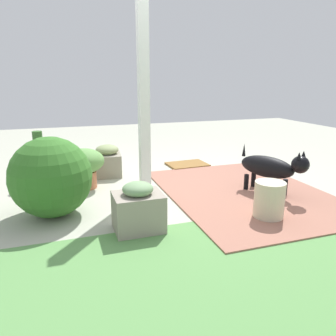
% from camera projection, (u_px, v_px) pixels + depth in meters
% --- Properties ---
extents(ground_plane, '(12.00, 12.00, 0.00)m').
position_uv_depth(ground_plane, '(175.00, 188.00, 4.08)').
color(ground_plane, '#ABAC9A').
extents(brick_path, '(1.80, 2.40, 0.02)m').
position_uv_depth(brick_path, '(245.00, 192.00, 3.90)').
color(brick_path, '#9E6653').
rests_on(brick_path, ground).
extents(porch_pillar, '(0.11, 0.11, 2.27)m').
position_uv_depth(porch_pillar, '(144.00, 96.00, 3.57)').
color(porch_pillar, white).
rests_on(porch_pillar, ground).
extents(stone_planter_nearest, '(0.41, 0.47, 0.44)m').
position_uv_depth(stone_planter_nearest, '(108.00, 161.00, 4.58)').
color(stone_planter_nearest, gray).
rests_on(stone_planter_nearest, ground).
extents(stone_planter_far, '(0.43, 0.34, 0.45)m').
position_uv_depth(stone_planter_far, '(138.00, 209.00, 2.90)').
color(stone_planter_far, gray).
rests_on(stone_planter_far, ground).
extents(round_shrub, '(0.79, 0.79, 0.79)m').
position_uv_depth(round_shrub, '(51.00, 177.00, 3.16)').
color(round_shrub, '#336B25').
rests_on(round_shrub, ground).
extents(terracotta_pot_tall, '(0.22, 0.22, 0.68)m').
position_uv_depth(terracotta_pot_tall, '(40.00, 165.00, 4.20)').
color(terracotta_pot_tall, '#AB533A').
rests_on(terracotta_pot_tall, ground).
extents(terracotta_pot_broad, '(0.50, 0.50, 0.50)m').
position_uv_depth(terracotta_pot_broad, '(84.00, 164.00, 4.01)').
color(terracotta_pot_broad, '#BC6D49').
rests_on(terracotta_pot_broad, ground).
extents(dog, '(0.51, 0.81, 0.57)m').
position_uv_depth(dog, '(271.00, 167.00, 3.77)').
color(dog, black).
rests_on(dog, ground).
extents(ceramic_urn, '(0.29, 0.29, 0.37)m').
position_uv_depth(ceramic_urn, '(269.00, 200.00, 3.15)').
color(ceramic_urn, beige).
rests_on(ceramic_urn, ground).
extents(doormat, '(0.63, 0.47, 0.03)m').
position_uv_depth(doormat, '(187.00, 165.00, 5.14)').
color(doormat, olive).
rests_on(doormat, ground).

